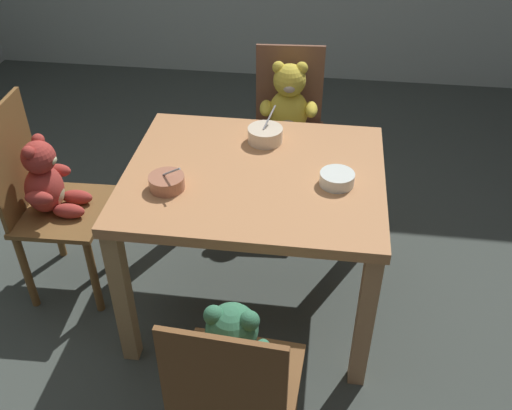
{
  "coord_description": "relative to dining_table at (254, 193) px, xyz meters",
  "views": [
    {
      "loc": [
        0.26,
        -1.91,
        2.0
      ],
      "look_at": [
        0.0,
        0.05,
        0.52
      ],
      "focal_mm": 40.76,
      "sensor_mm": 36.0,
      "label": 1
    }
  ],
  "objects": [
    {
      "name": "teddy_chair_near_front",
      "position": [
        0.05,
        -0.82,
        -0.07
      ],
      "size": [
        0.41,
        0.39,
        0.84
      ],
      "rotation": [
        0.0,
        0.0,
        1.51
      ],
      "color": "brown",
      "rests_on": "ground_plane"
    },
    {
      "name": "teddy_chair_far_center",
      "position": [
        0.07,
        0.83,
        -0.06
      ],
      "size": [
        0.41,
        0.41,
        0.87
      ],
      "rotation": [
        0.0,
        0.0,
        -1.5
      ],
      "color": "brown",
      "rests_on": "ground_plane"
    },
    {
      "name": "ground_plane",
      "position": [
        0.0,
        0.0,
        -0.64
      ],
      "size": [
        5.2,
        5.2,
        0.04
      ],
      "color": "#3E453F"
    },
    {
      "name": "teddy_chair_near_left",
      "position": [
        -0.91,
        0.01,
        -0.08
      ],
      "size": [
        0.38,
        0.42,
        0.93
      ],
      "rotation": [
        0.0,
        0.0,
        0.04
      ],
      "color": "brown",
      "rests_on": "ground_plane"
    },
    {
      "name": "porridge_bowl_terracotta_near_left",
      "position": [
        -0.32,
        -0.15,
        0.13
      ],
      "size": [
        0.14,
        0.14,
        0.12
      ],
      "color": "#B16D52",
      "rests_on": "dining_table"
    },
    {
      "name": "porridge_bowl_white_near_right",
      "position": [
        0.33,
        -0.04,
        0.13
      ],
      "size": [
        0.13,
        0.13,
        0.05
      ],
      "color": "white",
      "rests_on": "dining_table"
    },
    {
      "name": "porridge_bowl_cream_far_center",
      "position": [
        0.01,
        0.24,
        0.13
      ],
      "size": [
        0.15,
        0.15,
        0.14
      ],
      "color": "beige",
      "rests_on": "dining_table"
    },
    {
      "name": "dining_table",
      "position": [
        0.0,
        0.0,
        0.0
      ],
      "size": [
        1.03,
        0.86,
        0.72
      ],
      "color": "#BC7F4E",
      "rests_on": "ground_plane"
    }
  ]
}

